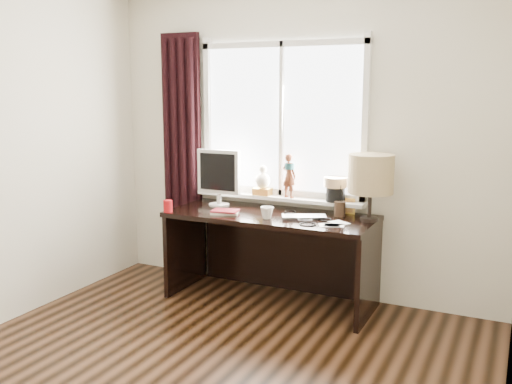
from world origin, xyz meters
The scene contains 14 objects.
wall_back centered at (0.00, 2.00, 1.30)m, with size 3.50×2.60×0.00m, color beige.
laptop centered at (0.21, 1.59, 0.76)m, with size 0.35×0.22×0.03m, color silver.
mug centered at (-0.06, 1.46, 0.80)m, with size 0.10×0.10×0.10m, color white.
red_cup centered at (-0.90, 1.33, 0.80)m, with size 0.08×0.08×0.10m, color #9F0D11.
window centered at (-0.14, 1.95, 1.31)m, with size 1.52×0.21×1.40m.
curtain centered at (-1.13, 1.91, 1.12)m, with size 0.38×0.09×2.25m.
desk centered at (-0.10, 1.73, 0.51)m, with size 1.70×0.70×0.75m.
monitor centered at (-0.65, 1.74, 1.03)m, with size 0.40×0.18×0.49m.
notebook_stack centered at (-0.44, 1.48, 0.77)m, with size 0.26×0.23×0.03m.
brush_holder centered at (0.43, 1.79, 0.81)m, with size 0.09×0.09×0.25m.
icon_frame centered at (0.48, 1.91, 0.81)m, with size 0.10×0.03×0.13m.
table_lamp centered at (0.69, 1.74, 1.11)m, with size 0.35×0.35×0.52m.
loose_papers centered at (0.48, 1.50, 0.75)m, with size 0.23×0.28×0.00m.
desk_cables centered at (0.25, 1.57, 0.75)m, with size 0.49×0.48×0.01m.
Camera 1 is at (1.77, -2.52, 1.77)m, focal length 40.00 mm.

